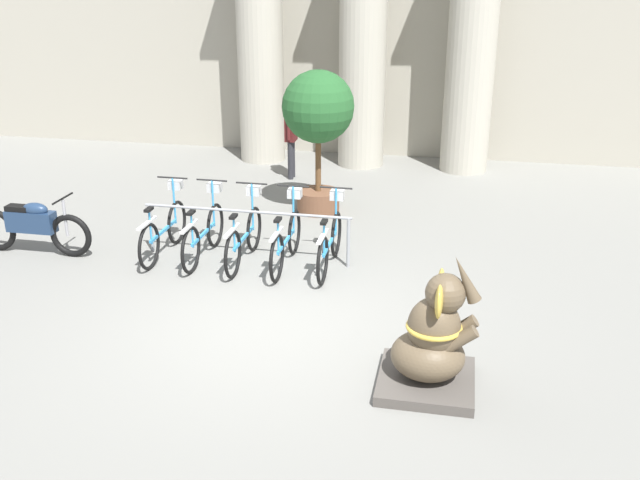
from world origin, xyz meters
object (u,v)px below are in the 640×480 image
Objects in this scene: bicycle_2 at (244,236)px; motorcycle at (32,225)px; bicycle_1 at (204,232)px; person_pedestrian at (291,132)px; bicycle_4 at (330,241)px; bicycle_3 at (287,239)px; bicycle_0 at (164,229)px; elephant_statue at (432,343)px; potted_tree at (318,117)px.

motorcycle is (-3.23, -0.32, 0.04)m from bicycle_2.
person_pedestrian is (0.27, 4.39, 0.54)m from bicycle_1.
bicycle_1 is 1.91m from bicycle_4.
bicycle_4 is at bearing 3.52° from bicycle_3.
bicycle_1 and bicycle_2 have the same top height.
bicycle_1 is at bearing 176.56° from bicycle_2.
elephant_statue is at bearing -34.58° from bicycle_0.
motorcycle is 0.77× the size of potted_tree.
bicycle_0 and bicycle_2 have the same top height.
bicycle_1 and bicycle_4 have the same top height.
person_pedestrian reaches higher than bicycle_0.
bicycle_0 is at bearing 178.39° from bicycle_3.
bicycle_0 is 1.99m from motorcycle.
bicycle_0 reaches higher than motorcycle.
motorcycle is at bearing -169.50° from bicycle_0.
bicycle_1 is 1.00× the size of bicycle_3.
bicycle_3 is 0.64m from bicycle_4.
motorcycle is at bearing -172.21° from bicycle_1.
potted_tree is at bearing 113.32° from elephant_statue.
bicycle_1 is at bearing -0.75° from bicycle_0.
bicycle_4 is at bearing -69.56° from person_pedestrian.
bicycle_1 is at bearing 7.79° from motorcycle.
bicycle_2 is 0.64m from bicycle_3.
bicycle_3 is (1.91, -0.05, 0.00)m from bicycle_0.
motorcycle is at bearing -174.40° from bicycle_2.
elephant_statue is 6.60m from motorcycle.
person_pedestrian is (-0.37, 4.43, 0.54)m from bicycle_2.
bicycle_2 is at bearing 179.38° from bicycle_3.
bicycle_2 reaches higher than motorcycle.
bicycle_4 is 1.14× the size of elephant_statue.
person_pedestrian is 2.29m from potted_tree.
bicycle_4 is 3.27m from elephant_statue.
bicycle_0 is 1.00× the size of bicycle_2.
potted_tree is (-2.28, 5.29, 1.18)m from elephant_statue.
elephant_statue is at bearing -44.37° from bicycle_2.
motorcycle is at bearing 157.77° from elephant_statue.
bicycle_1 is 4.52m from elephant_statue.
person_pedestrian is at bearing 94.73° from bicycle_2.
bicycle_2 is 2.85m from potted_tree.
elephant_statue is at bearing -22.23° from motorcycle.
bicycle_3 is at bearing -2.03° from bicycle_1.
bicycle_1 and bicycle_3 have the same top height.
bicycle_1 is 2.62m from motorcycle.
bicycle_4 is at bearing -0.18° from bicycle_1.
potted_tree is at bearing 76.55° from bicycle_2.
elephant_statue is 7.94m from person_pedestrian.
elephant_statue reaches higher than bicycle_3.
bicycle_0 is 1.00× the size of bicycle_4.
bicycle_3 is 2.80m from potted_tree.
person_pedestrian is at bearing 114.12° from elephant_statue.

